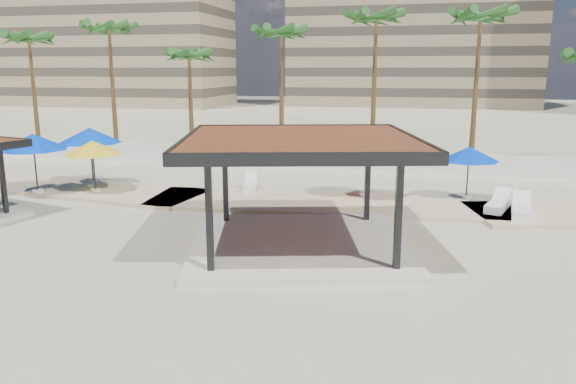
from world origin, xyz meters
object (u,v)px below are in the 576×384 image
at_px(lounger_b, 498,205).
at_px(umbrella_c, 366,143).
at_px(pavilion_central, 300,182).
at_px(lounger_a, 250,185).
at_px(lounger_c, 521,211).
at_px(umbrella_a, 33,142).

bearing_deg(lounger_b, umbrella_c, 96.15).
height_order(pavilion_central, lounger_b, pavilion_central).
relative_size(pavilion_central, lounger_b, 4.20).
bearing_deg(lounger_a, lounger_c, -115.81).
bearing_deg(lounger_a, pavilion_central, -166.23).
xyz_separation_m(lounger_a, lounger_c, (12.12, -2.53, 0.03)).
xyz_separation_m(umbrella_a, lounger_c, (21.79, 0.56, -2.21)).
bearing_deg(umbrella_c, umbrella_a, -170.02).
height_order(lounger_b, lounger_c, lounger_c).
xyz_separation_m(pavilion_central, lounger_a, (-4.18, 7.93, -1.93)).
distance_m(pavilion_central, lounger_a, 9.17).
bearing_deg(lounger_b, lounger_a, 100.36).
distance_m(pavilion_central, lounger_b, 9.70).
bearing_deg(lounger_c, lounger_b, 49.77).
height_order(lounger_a, lounger_b, lounger_b).
distance_m(pavilion_central, umbrella_c, 7.69).
distance_m(umbrella_a, lounger_b, 21.16).
bearing_deg(lounger_c, umbrella_c, 79.30).
bearing_deg(lounger_b, pavilion_central, 149.96).
xyz_separation_m(lounger_a, lounger_b, (11.32, -1.66, 0.02)).
relative_size(pavilion_central, lounger_c, 4.01).
bearing_deg(lounger_c, pavilion_central, 131.79).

